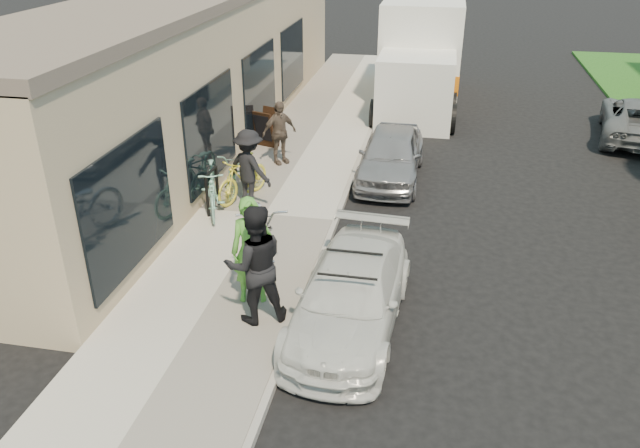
{
  "coord_description": "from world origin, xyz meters",
  "views": [
    {
      "loc": [
        1.54,
        -8.79,
        6.09
      ],
      "look_at": [
        -0.38,
        1.0,
        1.05
      ],
      "focal_mm": 35.0,
      "sensor_mm": 36.0,
      "label": 1
    }
  ],
  "objects_px": {
    "cruiser_bike_a": "(212,189)",
    "cruiser_bike_b": "(239,169)",
    "sandwich_board": "(267,128)",
    "cruiser_bike_c": "(243,178)",
    "far_car_gray": "(639,119)",
    "man_standing": "(255,265)",
    "sedan_white": "(351,295)",
    "tandem_bike": "(260,229)",
    "bystander_a": "(249,168)",
    "moving_truck": "(421,58)",
    "bystander_b": "(279,133)",
    "bike_rack": "(212,186)",
    "sedan_silver": "(391,155)",
    "woman_rider": "(252,251)"
  },
  "relations": [
    {
      "from": "woman_rider",
      "to": "tandem_bike",
      "type": "bearing_deg",
      "value": 86.21
    },
    {
      "from": "far_car_gray",
      "to": "tandem_bike",
      "type": "distance_m",
      "value": 12.88
    },
    {
      "from": "bystander_b",
      "to": "sandwich_board",
      "type": "bearing_deg",
      "value": 75.56
    },
    {
      "from": "sedan_white",
      "to": "far_car_gray",
      "type": "distance_m",
      "value": 12.87
    },
    {
      "from": "bike_rack",
      "to": "cruiser_bike_c",
      "type": "distance_m",
      "value": 0.87
    },
    {
      "from": "sedan_white",
      "to": "man_standing",
      "type": "bearing_deg",
      "value": -164.88
    },
    {
      "from": "sedan_white",
      "to": "tandem_bike",
      "type": "xyz_separation_m",
      "value": [
        -1.93,
        1.5,
        0.24
      ]
    },
    {
      "from": "sandwich_board",
      "to": "cruiser_bike_a",
      "type": "distance_m",
      "value": 4.38
    },
    {
      "from": "bystander_b",
      "to": "far_car_gray",
      "type": "bearing_deg",
      "value": -19.7
    },
    {
      "from": "cruiser_bike_a",
      "to": "cruiser_bike_b",
      "type": "bearing_deg",
      "value": 62.85
    },
    {
      "from": "man_standing",
      "to": "cruiser_bike_b",
      "type": "relative_size",
      "value": 1.04
    },
    {
      "from": "cruiser_bike_b",
      "to": "moving_truck",
      "type": "bearing_deg",
      "value": 64.55
    },
    {
      "from": "cruiser_bike_a",
      "to": "bystander_b",
      "type": "height_order",
      "value": "bystander_b"
    },
    {
      "from": "sedan_white",
      "to": "moving_truck",
      "type": "bearing_deg",
      "value": 91.81
    },
    {
      "from": "bystander_a",
      "to": "tandem_bike",
      "type": "bearing_deg",
      "value": 137.12
    },
    {
      "from": "far_car_gray",
      "to": "cruiser_bike_a",
      "type": "relative_size",
      "value": 2.37
    },
    {
      "from": "tandem_bike",
      "to": "cruiser_bike_c",
      "type": "height_order",
      "value": "tandem_bike"
    },
    {
      "from": "tandem_bike",
      "to": "far_car_gray",
      "type": "bearing_deg",
      "value": 25.12
    },
    {
      "from": "far_car_gray",
      "to": "man_standing",
      "type": "height_order",
      "value": "man_standing"
    },
    {
      "from": "tandem_bike",
      "to": "cruiser_bike_c",
      "type": "xyz_separation_m",
      "value": [
        -1.17,
        2.66,
        -0.16
      ]
    },
    {
      "from": "bystander_a",
      "to": "cruiser_bike_b",
      "type": "bearing_deg",
      "value": -29.91
    },
    {
      "from": "cruiser_bike_c",
      "to": "bystander_b",
      "type": "bearing_deg",
      "value": 105.67
    },
    {
      "from": "sandwich_board",
      "to": "bystander_b",
      "type": "relative_size",
      "value": 0.63
    },
    {
      "from": "sedan_silver",
      "to": "man_standing",
      "type": "bearing_deg",
      "value": -101.91
    },
    {
      "from": "moving_truck",
      "to": "cruiser_bike_c",
      "type": "xyz_separation_m",
      "value": [
        -3.46,
        -9.49,
        -0.86
      ]
    },
    {
      "from": "bike_rack",
      "to": "woman_rider",
      "type": "distance_m",
      "value": 3.73
    },
    {
      "from": "sandwich_board",
      "to": "far_car_gray",
      "type": "height_order",
      "value": "far_car_gray"
    },
    {
      "from": "cruiser_bike_a",
      "to": "cruiser_bike_b",
      "type": "relative_size",
      "value": 0.95
    },
    {
      "from": "man_standing",
      "to": "sedan_silver",
      "type": "bearing_deg",
      "value": -128.67
    },
    {
      "from": "sedan_white",
      "to": "cruiser_bike_c",
      "type": "distance_m",
      "value": 5.19
    },
    {
      "from": "cruiser_bike_a",
      "to": "bystander_b",
      "type": "relative_size",
      "value": 1.11
    },
    {
      "from": "moving_truck",
      "to": "cruiser_bike_a",
      "type": "distance_m",
      "value": 11.05
    },
    {
      "from": "moving_truck",
      "to": "man_standing",
      "type": "distance_m",
      "value": 14.09
    },
    {
      "from": "bike_rack",
      "to": "moving_truck",
      "type": "relative_size",
      "value": 0.14
    },
    {
      "from": "sedan_white",
      "to": "cruiser_bike_a",
      "type": "xyz_separation_m",
      "value": [
        -3.52,
        3.34,
        0.12
      ]
    },
    {
      "from": "moving_truck",
      "to": "bystander_b",
      "type": "relative_size",
      "value": 4.27
    },
    {
      "from": "sandwich_board",
      "to": "cruiser_bike_c",
      "type": "height_order",
      "value": "sandwich_board"
    },
    {
      "from": "cruiser_bike_a",
      "to": "cruiser_bike_c",
      "type": "distance_m",
      "value": 0.93
    },
    {
      "from": "far_car_gray",
      "to": "sedan_white",
      "type": "bearing_deg",
      "value": 68.3
    },
    {
      "from": "far_car_gray",
      "to": "cruiser_bike_b",
      "type": "bearing_deg",
      "value": 41.95
    },
    {
      "from": "cruiser_bike_a",
      "to": "bike_rack",
      "type": "bearing_deg",
      "value": 95.5
    },
    {
      "from": "tandem_bike",
      "to": "woman_rider",
      "type": "height_order",
      "value": "woman_rider"
    },
    {
      "from": "cruiser_bike_a",
      "to": "bystander_a",
      "type": "distance_m",
      "value": 0.93
    },
    {
      "from": "cruiser_bike_c",
      "to": "man_standing",
      "type": "bearing_deg",
      "value": -48.01
    },
    {
      "from": "cruiser_bike_b",
      "to": "cruiser_bike_c",
      "type": "xyz_separation_m",
      "value": [
        0.25,
        -0.49,
        0.01
      ]
    },
    {
      "from": "sedan_silver",
      "to": "bystander_a",
      "type": "height_order",
      "value": "bystander_a"
    },
    {
      "from": "sedan_silver",
      "to": "far_car_gray",
      "type": "height_order",
      "value": "sedan_silver"
    },
    {
      "from": "sedan_silver",
      "to": "bystander_a",
      "type": "relative_size",
      "value": 2.14
    },
    {
      "from": "sedan_silver",
      "to": "far_car_gray",
      "type": "bearing_deg",
      "value": 34.18
    },
    {
      "from": "woman_rider",
      "to": "cruiser_bike_c",
      "type": "height_order",
      "value": "woman_rider"
    }
  ]
}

